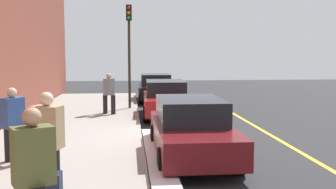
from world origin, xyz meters
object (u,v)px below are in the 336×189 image
object	(u,v)px
parked_car_black	(156,88)
traffic_light_pole	(129,39)
pedestrian_tan_coat	(48,141)
rolling_suitcase	(55,188)
parked_car_maroon	(191,129)
pedestrian_olive_coat	(34,175)
pedestrian_grey_coat	(109,92)
pedestrian_blue_coat	(13,123)
parked_car_red	(166,99)

from	to	relation	value
parked_car_black	traffic_light_pole	distance (m)	4.85
pedestrian_tan_coat	traffic_light_pole	world-z (taller)	traffic_light_pole
traffic_light_pole	rolling_suitcase	world-z (taller)	traffic_light_pole
parked_car_maroon	pedestrian_tan_coat	bearing A→B (deg)	-45.74
pedestrian_olive_coat	traffic_light_pole	size ratio (longest dim) A/B	0.39
pedestrian_grey_coat	pedestrian_blue_coat	distance (m)	7.56
parked_car_red	pedestrian_olive_coat	xyz separation A→B (m)	(11.60, -2.70, 0.37)
pedestrian_tan_coat	rolling_suitcase	size ratio (longest dim) A/B	2.09
pedestrian_grey_coat	traffic_light_pole	xyz separation A→B (m)	(-1.74, 0.85, 2.24)
parked_car_black	rolling_suitcase	world-z (taller)	parked_car_black
pedestrian_grey_coat	rolling_suitcase	xyz separation A→B (m)	(10.03, -0.40, -0.64)
parked_car_maroon	parked_car_black	bearing A→B (deg)	-179.56
pedestrian_tan_coat	rolling_suitcase	xyz separation A→B (m)	(0.36, 0.16, -0.72)
parked_car_black	pedestrian_grey_coat	size ratio (longest dim) A/B	2.52
parked_car_maroon	pedestrian_blue_coat	world-z (taller)	pedestrian_blue_coat
parked_car_maroon	rolling_suitcase	xyz separation A→B (m)	(3.24, -2.79, -0.34)
pedestrian_olive_coat	traffic_light_pole	bearing A→B (deg)	174.89
parked_car_red	traffic_light_pole	bearing A→B (deg)	-139.07
parked_car_black	parked_car_maroon	xyz separation A→B (m)	(12.39, 0.09, 0.00)
pedestrian_grey_coat	traffic_light_pole	distance (m)	2.96
parked_car_black	traffic_light_pole	world-z (taller)	traffic_light_pole
pedestrian_blue_coat	pedestrian_olive_coat	world-z (taller)	pedestrian_olive_coat
parked_car_red	traffic_light_pole	size ratio (longest dim) A/B	0.95
pedestrian_grey_coat	rolling_suitcase	bearing A→B (deg)	-2.29
pedestrian_blue_coat	pedestrian_tan_coat	bearing A→B (deg)	28.04
pedestrian_tan_coat	parked_car_red	bearing A→B (deg)	163.18
pedestrian_blue_coat	parked_car_black	bearing A→B (deg)	162.43
parked_car_maroon	pedestrian_tan_coat	distance (m)	4.14
pedestrian_grey_coat	pedestrian_blue_coat	bearing A→B (deg)	-13.78
parked_car_black	parked_car_maroon	world-z (taller)	same
parked_car_red	rolling_suitcase	xyz separation A→B (m)	(10.02, -2.76, -0.34)
parked_car_red	pedestrian_blue_coat	distance (m)	8.44
parked_car_maroon	rolling_suitcase	bearing A→B (deg)	-40.80
rolling_suitcase	parked_car_red	bearing A→B (deg)	164.60
parked_car_maroon	pedestrian_tan_coat	world-z (taller)	pedestrian_tan_coat
parked_car_maroon	pedestrian_grey_coat	distance (m)	7.21
parked_car_black	pedestrian_tan_coat	distance (m)	15.54
parked_car_black	pedestrian_tan_coat	size ratio (longest dim) A/B	2.32
pedestrian_tan_coat	rolling_suitcase	world-z (taller)	pedestrian_tan_coat
parked_car_black	traffic_light_pole	xyz separation A→B (m)	(3.87, -1.45, 2.54)
pedestrian_olive_coat	parked_car_maroon	bearing A→B (deg)	150.40
parked_car_black	traffic_light_pole	bearing A→B (deg)	-20.55
traffic_light_pole	parked_car_maroon	bearing A→B (deg)	10.27
pedestrian_blue_coat	parked_car_maroon	bearing A→B (deg)	97.48
parked_car_maroon	rolling_suitcase	world-z (taller)	parked_car_maroon
pedestrian_tan_coat	parked_car_maroon	bearing A→B (deg)	134.26
pedestrian_blue_coat	rolling_suitcase	bearing A→B (deg)	27.52
pedestrian_grey_coat	pedestrian_blue_coat	world-z (taller)	pedestrian_blue_coat
parked_car_red	pedestrian_tan_coat	world-z (taller)	pedestrian_tan_coat
pedestrian_blue_coat	traffic_light_pole	size ratio (longest dim) A/B	0.37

